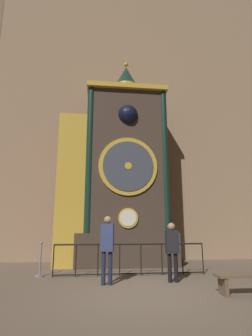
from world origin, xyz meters
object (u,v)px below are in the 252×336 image
object	(u,v)px
visitor_far	(172,246)
clock_tower	(117,173)
visitor_bench	(248,280)
visitor_near	(107,243)
stanchion_post	(40,265)

from	to	relation	value
visitor_far	clock_tower	bearing A→B (deg)	109.91
clock_tower	visitor_bench	bearing A→B (deg)	-60.34
visitor_near	stanchion_post	xyz separation A→B (m)	(-2.00, 1.40, -0.73)
stanchion_post	clock_tower	bearing A→B (deg)	36.99
stanchion_post	visitor_far	bearing A→B (deg)	-18.47
stanchion_post	visitor_bench	xyz separation A→B (m)	(5.15, -2.75, -0.02)
visitor_far	visitor_bench	size ratio (longest dim) A/B	1.07
visitor_far	visitor_bench	xyz separation A→B (m)	(1.32, -1.47, -0.64)
visitor_near	visitor_bench	world-z (taller)	visitor_near
visitor_bench	clock_tower	bearing A→B (deg)	119.66
clock_tower	stanchion_post	size ratio (longest dim) A/B	8.51
clock_tower	visitor_far	world-z (taller)	clock_tower
visitor_far	visitor_bench	distance (m)	2.08
visitor_near	visitor_far	world-z (taller)	visitor_near
clock_tower	stanchion_post	bearing A→B (deg)	-143.01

